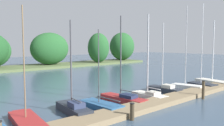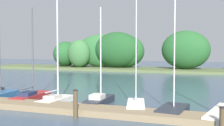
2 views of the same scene
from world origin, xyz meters
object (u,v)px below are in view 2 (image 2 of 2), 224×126
sailboat_8 (173,109)px  mooring_piling_2 (75,104)px  sailboat_3 (0,95)px  sailboat_7 (136,104)px  mooring_piling_3 (222,119)px  sailboat_5 (57,97)px  sailboat_6 (100,99)px  sailboat_4 (32,95)px

sailboat_8 → mooring_piling_2: size_ratio=5.61×
mooring_piling_2 → sailboat_3: bearing=156.9°
sailboat_7 → mooring_piling_3: bearing=-136.9°
sailboat_3 → sailboat_5: (4.90, -0.23, 0.16)m
sailboat_7 → mooring_piling_3: 5.50m
sailboat_8 → mooring_piling_2: bearing=126.1°
sailboat_8 → sailboat_6: bearing=83.8°
sailboat_4 → mooring_piling_3: (12.42, -3.69, 0.23)m
sailboat_4 → mooring_piling_2: 6.54m
sailboat_6 → mooring_piling_2: size_ratio=4.19×
sailboat_7 → mooring_piling_3: size_ratio=7.20×
sailboat_8 → sailboat_4: bearing=90.7°
sailboat_3 → sailboat_6: sailboat_6 is taller
sailboat_7 → mooring_piling_3: (4.62, -2.97, 0.21)m
mooring_piling_3 → sailboat_4: bearing=163.5°
sailboat_7 → sailboat_8: (2.24, -0.42, -0.04)m
sailboat_3 → sailboat_4: size_ratio=0.83×
sailboat_7 → sailboat_8: bearing=-114.8°
sailboat_4 → sailboat_6: sailboat_4 is taller
sailboat_7 → mooring_piling_2: 3.89m
sailboat_3 → sailboat_6: bearing=-90.2°
sailboat_4 → sailboat_7: 7.83m
sailboat_6 → mooring_piling_3: 8.09m
sailboat_5 → sailboat_8: sailboat_8 is taller
sailboat_5 → mooring_piling_3: bearing=-103.8°
sailboat_5 → sailboat_7: (5.41, -0.11, -0.05)m
sailboat_3 → sailboat_8: (12.54, -0.77, 0.06)m
mooring_piling_2 → mooring_piling_3: (7.06, 0.04, -0.20)m
sailboat_5 → sailboat_6: size_ratio=1.08×
sailboat_5 → mooring_piling_2: (2.97, -3.12, 0.35)m
mooring_piling_2 → mooring_piling_3: bearing=0.3°
mooring_piling_2 → mooring_piling_3: size_ratio=1.35×
sailboat_5 → mooring_piling_3: size_ratio=6.14×
sailboat_5 → mooring_piling_2: 4.33m
sailboat_4 → sailboat_7: (7.79, -0.71, 0.02)m
sailboat_7 → sailboat_8: 2.28m
sailboat_3 → sailboat_5: sailboat_5 is taller
sailboat_3 → mooring_piling_2: sailboat_3 is taller
sailboat_5 → sailboat_7: bearing=-87.9°
sailboat_6 → sailboat_8: 4.94m
sailboat_3 → mooring_piling_3: bearing=-105.4°
sailboat_3 → mooring_piling_2: 8.57m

